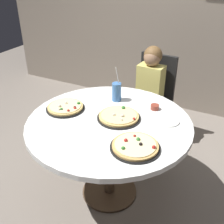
% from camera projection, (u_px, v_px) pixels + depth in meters
% --- Properties ---
extents(ground_plane, '(8.00, 8.00, 0.00)m').
position_uv_depth(ground_plane, '(109.00, 192.00, 2.45)').
color(ground_plane, slate).
extents(dining_table, '(1.26, 1.26, 0.75)m').
position_uv_depth(dining_table, '(109.00, 131.00, 2.13)').
color(dining_table, white).
rests_on(dining_table, ground_plane).
extents(chair_wooden, '(0.43, 0.43, 0.95)m').
position_uv_depth(chair_wooden, '(153.00, 94.00, 2.99)').
color(chair_wooden, black).
rests_on(chair_wooden, ground_plane).
extents(diner_child, '(0.28, 0.42, 1.08)m').
position_uv_depth(diner_child, '(146.00, 104.00, 2.88)').
color(diner_child, '#3F4766').
rests_on(diner_child, ground_plane).
extents(pizza_veggie, '(0.34, 0.34, 0.05)m').
position_uv_depth(pizza_veggie, '(119.00, 117.00, 2.10)').
color(pizza_veggie, black).
rests_on(pizza_veggie, dining_table).
extents(pizza_cheese, '(0.31, 0.31, 0.05)m').
position_uv_depth(pizza_cheese, '(65.00, 107.00, 2.23)').
color(pizza_cheese, black).
rests_on(pizza_cheese, dining_table).
extents(pizza_pepperoni, '(0.33, 0.33, 0.05)m').
position_uv_depth(pizza_pepperoni, '(135.00, 146.00, 1.77)').
color(pizza_pepperoni, black).
rests_on(pizza_pepperoni, dining_table).
extents(soda_cup, '(0.08, 0.08, 0.31)m').
position_uv_depth(soda_cup, '(117.00, 92.00, 2.33)').
color(soda_cup, '#3F72B2').
rests_on(soda_cup, dining_table).
extents(sauce_bowl, '(0.07, 0.07, 0.04)m').
position_uv_depth(sauce_bowl, '(155.00, 107.00, 2.22)').
color(sauce_bowl, brown).
rests_on(sauce_bowl, dining_table).
extents(plate_small, '(0.18, 0.18, 0.01)m').
position_uv_depth(plate_small, '(167.00, 121.00, 2.07)').
color(plate_small, white).
rests_on(plate_small, dining_table).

